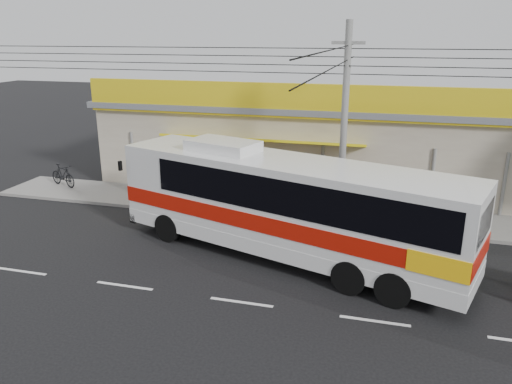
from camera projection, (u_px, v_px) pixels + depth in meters
ground at (262, 267)px, 17.62m from camera, size 120.00×120.00×0.00m
sidewalk at (294, 210)px, 23.11m from camera, size 30.00×3.20×0.15m
lane_markings at (241, 302)px, 15.32m from camera, size 50.00×0.12×0.01m
storefront_building at (314, 139)px, 27.53m from camera, size 22.60×9.20×5.70m
coach_bus at (291, 202)px, 17.68m from camera, size 13.40×6.72×4.06m
motorbike_red at (187, 197)px, 22.93m from camera, size 2.06×0.74×1.08m
motorbike_dark at (63, 175)px, 26.30m from camera, size 2.05×1.24×1.19m
utility_pole at (348, 60)px, 18.90m from camera, size 34.00×14.00×8.39m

